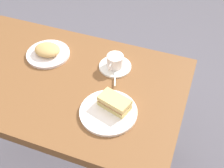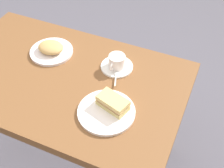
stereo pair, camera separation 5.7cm
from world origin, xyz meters
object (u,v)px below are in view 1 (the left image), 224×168
object	(u,v)px
coffee_saucer	(115,66)
side_plate	(48,54)
coffee_cup	(115,61)
spoon	(115,76)
dining_table	(63,92)
sandwich_front	(115,103)
sandwich_plate	(108,112)

from	to	relation	value
coffee_saucer	side_plate	distance (m)	0.37
coffee_cup	spoon	distance (m)	0.08
coffee_saucer	side_plate	bearing A→B (deg)	-174.98
dining_table	coffee_saucer	xyz separation A→B (m)	(0.22, 0.17, 0.10)
sandwich_front	coffee_cup	size ratio (longest dim) A/B	1.36
side_plate	dining_table	bearing A→B (deg)	-43.47
coffee_cup	side_plate	distance (m)	0.37
coffee_cup	coffee_saucer	bearing A→B (deg)	83.82
side_plate	coffee_saucer	bearing A→B (deg)	5.02
dining_table	side_plate	distance (m)	0.23
coffee_cup	dining_table	bearing A→B (deg)	-142.85
sandwich_front	spoon	xyz separation A→B (m)	(-0.06, 0.18, -0.03)
sandwich_front	spoon	size ratio (longest dim) A/B	1.58
side_plate	spoon	bearing A→B (deg)	-5.92
sandwich_front	spoon	distance (m)	0.20
sandwich_front	coffee_saucer	bearing A→B (deg)	109.25
sandwich_plate	spoon	size ratio (longest dim) A/B	2.63
coffee_cup	side_plate	xyz separation A→B (m)	(-0.36, -0.03, -0.04)
dining_table	sandwich_plate	xyz separation A→B (m)	(0.29, -0.12, 0.11)
dining_table	coffee_saucer	world-z (taller)	coffee_saucer
coffee_cup	side_plate	world-z (taller)	coffee_cup
dining_table	side_plate	world-z (taller)	side_plate
dining_table	coffee_saucer	distance (m)	0.30
side_plate	coffee_cup	bearing A→B (deg)	4.75
sandwich_front	coffee_saucer	size ratio (longest dim) A/B	0.94
coffee_saucer	spoon	size ratio (longest dim) A/B	1.69
coffee_saucer	spoon	distance (m)	0.08
coffee_saucer	spoon	bearing A→B (deg)	-70.62
dining_table	sandwich_plate	world-z (taller)	sandwich_plate
sandwich_plate	sandwich_front	bearing A→B (deg)	62.65
coffee_saucer	sandwich_plate	bearing A→B (deg)	-75.88
dining_table	sandwich_front	bearing A→B (deg)	-15.68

